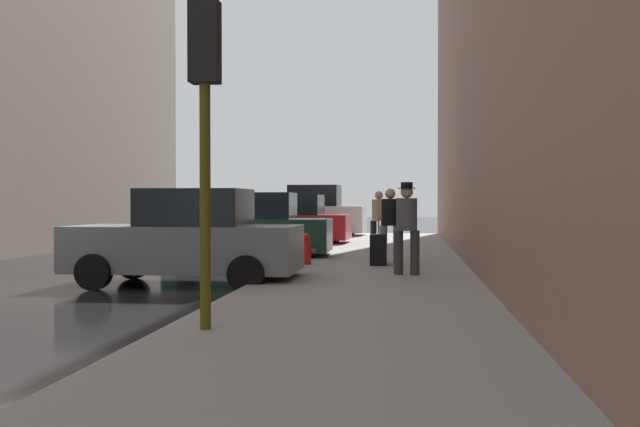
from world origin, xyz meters
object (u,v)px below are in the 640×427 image
parked_dark_green_sedan (252,229)px  pedestrian_in_jeans (390,221)px  pedestrian_in_tan_coat (379,217)px  parked_gray_coupe (188,240)px  traffic_light (205,92)px  parked_white_van (311,214)px  fire_hydrant (306,249)px  parked_red_hatchback (290,222)px  rolling_suitcase (378,250)px  pedestrian_with_beanie (407,223)px

parked_dark_green_sedan → pedestrian_in_jeans: size_ratio=2.48×
pedestrian_in_tan_coat → parked_dark_green_sedan: bearing=-144.1°
parked_gray_coupe → traffic_light: traffic_light is taller
parked_white_van → fire_hydrant: size_ratio=6.63×
parked_white_van → traffic_light: size_ratio=1.30×
fire_hydrant → pedestrian_in_jeans: 2.13m
parked_red_hatchback → parked_white_van: bearing=90.0°
parked_red_hatchback → rolling_suitcase: parked_red_hatchback is taller
parked_white_van → rolling_suitcase: (3.41, -13.94, -0.54)m
parked_red_hatchback → pedestrian_with_beanie: pedestrian_with_beanie is taller
parked_white_van → pedestrian_in_tan_coat: size_ratio=2.73×
parked_gray_coupe → fire_hydrant: (1.80, 2.91, -0.35)m
fire_hydrant → pedestrian_in_tan_coat: size_ratio=0.41×
parked_white_van → rolling_suitcase: size_ratio=4.49×
rolling_suitcase → parked_red_hatchback: bearing=112.0°
parked_gray_coupe → fire_hydrant: size_ratio=5.97×
pedestrian_with_beanie → rolling_suitcase: bearing=107.1°
pedestrian_with_beanie → pedestrian_in_jeans: bearing=97.8°
pedestrian_with_beanie → traffic_light: bearing=-109.5°
fire_hydrant → pedestrian_with_beanie: (2.23, -1.95, 0.64)m
traffic_light → rolling_suitcase: traffic_light is taller
pedestrian_in_jeans → pedestrian_with_beanie: size_ratio=0.96×
parked_dark_green_sedan → pedestrian_in_tan_coat: size_ratio=2.48×
pedestrian_in_jeans → rolling_suitcase: size_ratio=1.64×
parked_red_hatchback → pedestrian_in_tan_coat: (3.22, -3.66, 0.26)m
traffic_light → parked_gray_coupe: bearing=109.6°
parked_white_van → parked_dark_green_sedan: bearing=-90.0°
pedestrian_in_tan_coat → rolling_suitcase: pedestrian_in_tan_coat is taller
fire_hydrant → traffic_light: 8.41m
pedestrian_in_tan_coat → rolling_suitcase: 4.81m
fire_hydrant → traffic_light: (0.05, -8.10, 2.26)m
parked_gray_coupe → fire_hydrant: 3.44m
parked_white_van → traffic_light: traffic_light is taller
parked_gray_coupe → rolling_suitcase: size_ratio=4.04×
parked_dark_green_sedan → pedestrian_in_tan_coat: (3.22, 2.33, 0.26)m
pedestrian_in_tan_coat → pedestrian_with_beanie: 6.85m
traffic_light → rolling_suitcase: bearing=79.2°
parked_gray_coupe → pedestrian_in_jeans: pedestrian_in_jeans is taller
fire_hydrant → pedestrian_with_beanie: pedestrian_with_beanie is taller
parked_white_van → pedestrian_in_jeans: bearing=-74.5°
parked_white_van → traffic_light: (1.85, -22.13, 1.73)m
parked_gray_coupe → parked_red_hatchback: 11.43m
parked_red_hatchback → parked_dark_green_sedan: bearing=-90.0°
fire_hydrant → pedestrian_with_beanie: bearing=-41.1°
pedestrian_in_jeans → rolling_suitcase: pedestrian_in_jeans is taller
parked_white_van → pedestrian_with_beanie: size_ratio=2.63×
parked_gray_coupe → parked_red_hatchback: size_ratio=0.99×
parked_white_van → parked_gray_coupe: bearing=-90.0°
pedestrian_in_tan_coat → pedestrian_with_beanie: size_ratio=0.96×
parked_gray_coupe → parked_dark_green_sedan: 5.44m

